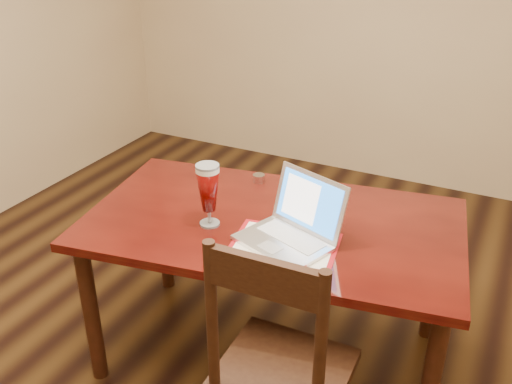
% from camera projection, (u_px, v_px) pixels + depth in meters
% --- Properties ---
extents(ground, '(5.00, 5.00, 0.00)m').
position_uv_depth(ground, '(228.00, 370.00, 2.76)').
color(ground, black).
rests_on(ground, ground).
extents(dining_table, '(1.77, 1.17, 1.05)m').
position_uv_depth(dining_table, '(271.00, 237.00, 2.55)').
color(dining_table, '#4A0F09').
rests_on(dining_table, ground).
extents(dining_chair, '(0.48, 0.45, 1.10)m').
position_uv_depth(dining_chair, '(279.00, 373.00, 2.05)').
color(dining_chair, black).
rests_on(dining_chair, ground).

